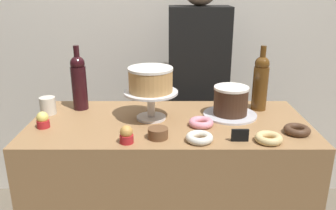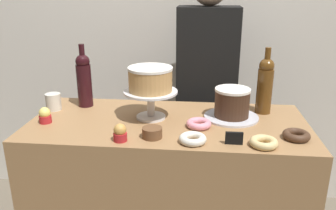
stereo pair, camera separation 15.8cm
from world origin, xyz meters
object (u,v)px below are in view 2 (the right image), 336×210
Objects in this scene: cupcake_lemon at (45,116)px; price_sign_chalkboard at (234,138)px; cookie_stack at (152,133)px; cake_stand_pedestal at (151,99)px; donut_sugar at (193,139)px; barista_figure at (206,100)px; cupcake_caramel at (120,133)px; donut_chocolate at (296,135)px; coffee_cup_ceramic at (53,102)px; donut_glazed at (264,142)px; donut_pink at (199,124)px; white_layer_cake at (150,79)px; wine_bottle_dark_red at (84,79)px; wine_bottle_amber at (265,85)px; chocolate_round_cake at (232,102)px.

price_sign_chalkboard is at bearing -9.61° from cupcake_lemon.
cake_stand_pedestal is at bearing 99.82° from cookie_stack.
cookie_stack is (0.04, -0.22, -0.07)m from cake_stand_pedestal.
cupcake_lemon is at bearing 168.03° from donut_sugar.
donut_sugar is at bearing -11.97° from cupcake_lemon.
price_sign_chalkboard is 0.04× the size of barista_figure.
barista_figure reaches higher than cupcake_caramel.
price_sign_chalkboard reaches higher than donut_chocolate.
donut_sugar is 1.00× the size of donut_chocolate.
cupcake_lemon is at bearing -79.02° from coffee_cup_ceramic.
cupcake_lemon is 0.87× the size of coffee_cup_ceramic.
donut_glazed is 1.33× the size of cookie_stack.
donut_pink is (-0.40, 0.08, 0.00)m from donut_chocolate.
white_layer_cake is 0.40m from wine_bottle_dark_red.
wine_bottle_amber reaches higher than cookie_stack.
donut_sugar is 1.60× the size of price_sign_chalkboard.
wine_bottle_amber is at bearing 30.35° from chocolate_round_cake.
white_layer_cake reaches higher than coffee_cup_ceramic.
cupcake_caramel is 0.66× the size of donut_pink.
white_layer_cake is at bearing -116.60° from barista_figure.
chocolate_round_cake is at bearing 40.33° from donut_pink.
cupcake_lemon is (-0.11, -0.25, -0.11)m from wine_bottle_dark_red.
cupcake_caramel is at bearing -177.41° from donut_sugar.
price_sign_chalkboard is at bearing -5.15° from cookie_stack.
donut_pink is (0.23, -0.09, -0.18)m from white_layer_cake.
donut_pink is 0.62m from barista_figure.
chocolate_round_cake is at bearing -76.45° from barista_figure.
cake_stand_pedestal is 1.23× the size of white_layer_cake.
cookie_stack is at bearing -145.36° from donut_pink.
cupcake_caramel is (-0.09, -0.27, -0.06)m from cake_stand_pedestal.
cake_stand_pedestal is at bearing 152.05° from donut_glazed.
wine_bottle_dark_red and wine_bottle_amber have the same top height.
coffee_cup_ceramic reaches higher than cupcake_caramel.
cupcake_caramel is 0.87× the size of coffee_cup_ceramic.
barista_figure is at bearing 73.23° from cookie_stack.
donut_glazed is at bearing -1.06° from donut_sugar.
barista_figure reaches higher than donut_pink.
donut_sugar is at bearing -50.65° from cake_stand_pedestal.
cupcake_caramel is (0.28, -0.41, -0.11)m from wine_bottle_dark_red.
wine_bottle_dark_red is at bearing 151.97° from price_sign_chalkboard.
chocolate_round_cake reaches higher than donut_sugar.
price_sign_chalkboard is 0.94m from coffee_cup_ceramic.
chocolate_round_cake is 0.21m from donut_pink.
chocolate_round_cake is 0.20m from wine_bottle_amber.
cookie_stack reaches higher than donut_chocolate.
wine_bottle_dark_red reaches higher than cupcake_caramel.
wine_bottle_dark_red is at bearing 158.78° from donut_pink.
cupcake_lemon reaches higher than donut_chocolate.
cupcake_caramel is 0.42m from cupcake_lemon.
cupcake_lemon is at bearing 157.89° from cupcake_caramel.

